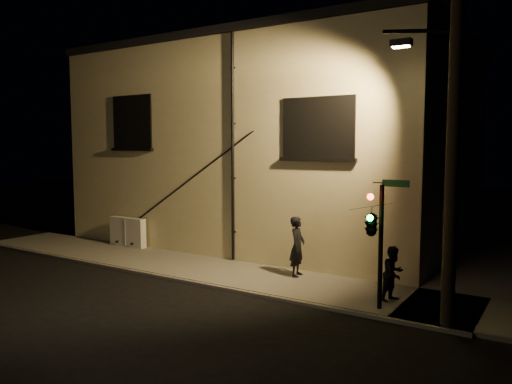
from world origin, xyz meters
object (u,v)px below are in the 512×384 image
Objects in this scene: pedestrian_a at (297,246)px; traffic_signal at (372,222)px; pedestrian_b at (393,274)px; streetlamp_pole at (450,160)px; utility_cabinet at (128,232)px.

traffic_signal reaches higher than pedestrian_a.
traffic_signal is at bearing -177.61° from pedestrian_b.
streetlamp_pole is at bearing -120.95° from pedestrian_a.
pedestrian_a is 3.91m from traffic_signal.
pedestrian_b is 1.83m from traffic_signal.
pedestrian_b is 0.45× the size of traffic_signal.
streetlamp_pole is (13.45, -2.49, 3.33)m from utility_cabinet.
streetlamp_pole is at bearing -105.41° from pedestrian_b.
pedestrian_a is 0.58× the size of traffic_signal.
utility_cabinet is 0.95× the size of pedestrian_a.
pedestrian_a is 3.59m from pedestrian_b.
pedestrian_b reaches higher than utility_cabinet.
pedestrian_a is at bearing 94.83° from pedestrian_b.
utility_cabinet is at bearing 77.66° from pedestrian_a.
utility_cabinet is 11.94m from pedestrian_b.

